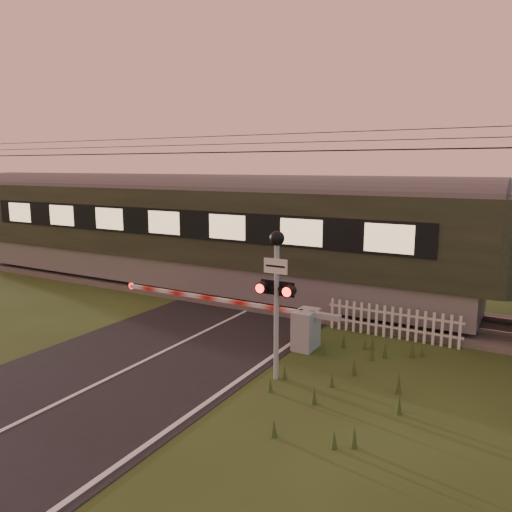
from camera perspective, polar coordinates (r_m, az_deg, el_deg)
The scene contains 7 objects.
ground at distance 13.77m, azimuth -11.61°, elevation -11.23°, with size 160.00×160.00×0.00m, color #2C3916.
road at distance 13.59m, azimuth -12.21°, elevation -11.50°, with size 6.00×140.00×0.03m.
track_bed at distance 18.86m, azimuth 1.49°, elevation -4.90°, with size 140.00×3.40×0.39m.
overhead_wires at distance 18.22m, azimuth 1.57°, elevation 12.55°, with size 120.00×0.62×0.62m.
boom_gate at distance 14.11m, azimuth 4.23°, elevation -7.83°, with size 7.52×0.84×1.12m.
crossing_signal at distance 11.48m, azimuth 2.37°, elevation -2.60°, with size 0.90×0.36×3.55m.
picket_fence at distance 15.27m, azimuth 15.30°, elevation -7.32°, with size 3.95×0.08×0.95m.
Camera 1 is at (8.55, -9.57, 4.99)m, focal length 35.00 mm.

